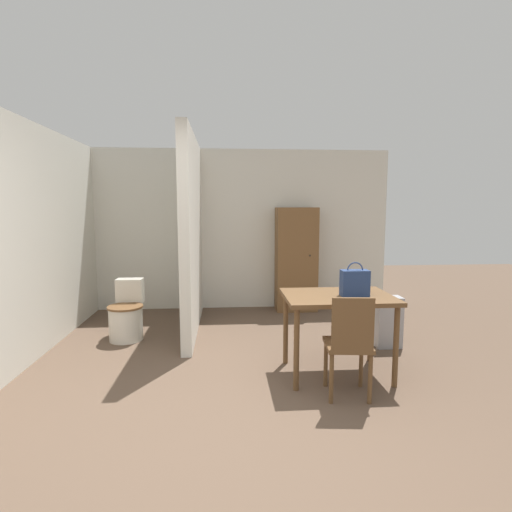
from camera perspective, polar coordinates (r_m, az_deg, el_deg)
The scene contains 10 objects.
ground_plane at distance 3.08m, azimuth -3.08°, elevation -24.45°, with size 16.00×16.00×0.00m, color brown.
wall_back at distance 6.37m, azimuth -3.99°, elevation 3.77°, with size 5.10×0.12×2.50m.
wall_left at distance 4.92m, azimuth -29.13°, elevation 1.96°, with size 0.12×4.67×2.50m.
partition_wall at distance 5.26m, azimuth -9.11°, elevation 3.02°, with size 0.12×2.13×2.50m.
dining_table at distance 3.89m, azimuth 11.60°, elevation -6.87°, with size 1.02×0.74×0.78m.
wooden_chair at distance 3.49m, azimuth 13.19°, elevation -11.94°, with size 0.41×0.41×0.89m.
toilet at distance 5.19m, azimuth -17.99°, elevation -8.12°, with size 0.42×0.57×0.71m.
handbag at distance 3.83m, azimuth 13.92°, elevation -3.72°, with size 0.26×0.13×0.32m.
wooden_cabinet at distance 6.23m, azimuth 5.74°, elevation -0.46°, with size 0.63×0.42×1.60m.
space_heater at distance 4.89m, azimuth 18.35°, elevation -8.92°, with size 0.29×0.19×0.59m.
Camera 1 is at (-0.05, -2.63, 1.61)m, focal length 28.00 mm.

